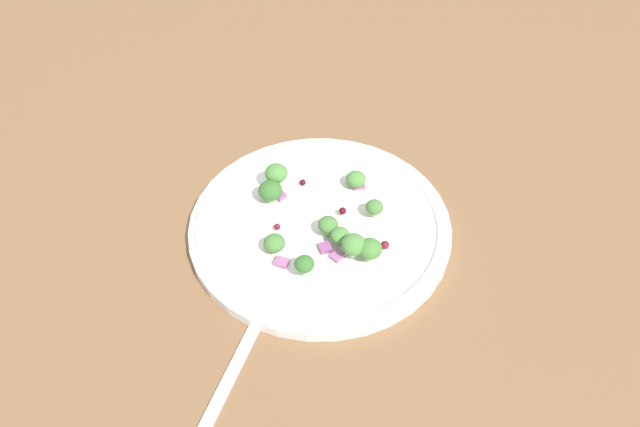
# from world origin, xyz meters

# --- Properties ---
(ground_plane) EXTENTS (1.80, 1.80, 0.02)m
(ground_plane) POSITION_xyz_m (0.00, 0.00, -0.01)
(ground_plane) COLOR brown
(plate) EXTENTS (0.29, 0.29, 0.02)m
(plate) POSITION_xyz_m (0.01, 0.02, 0.01)
(plate) COLOR white
(plate) RESTS_ON ground_plane
(dressing_pool) EXTENTS (0.17, 0.17, 0.00)m
(dressing_pool) POSITION_xyz_m (0.01, 0.02, 0.01)
(dressing_pool) COLOR white
(dressing_pool) RESTS_ON plate
(broccoli_floret_0) EXTENTS (0.03, 0.03, 0.03)m
(broccoli_floret_0) POSITION_xyz_m (0.07, -0.00, 0.03)
(broccoli_floret_0) COLOR #9EC684
(broccoli_floret_0) RESTS_ON plate
(broccoli_floret_1) EXTENTS (0.03, 0.03, 0.03)m
(broccoli_floret_1) POSITION_xyz_m (-0.06, 0.05, 0.03)
(broccoli_floret_1) COLOR #9EC684
(broccoli_floret_1) RESTS_ON plate
(broccoli_floret_2) EXTENTS (0.02, 0.02, 0.02)m
(broccoli_floret_2) POSITION_xyz_m (-0.01, 0.03, 0.03)
(broccoli_floret_2) COLOR #ADD18E
(broccoli_floret_2) RESTS_ON plate
(broccoli_floret_3) EXTENTS (0.02, 0.02, 0.02)m
(broccoli_floret_3) POSITION_xyz_m (-0.05, -0.01, 0.03)
(broccoli_floret_3) COLOR #9EC684
(broccoli_floret_3) RESTS_ON plate
(broccoli_floret_4) EXTENTS (0.02, 0.02, 0.02)m
(broccoli_floret_4) POSITION_xyz_m (-0.02, -0.05, 0.03)
(broccoli_floret_4) COLOR #8EB77A
(broccoli_floret_4) RESTS_ON plate
(broccoli_floret_5) EXTENTS (0.02, 0.02, 0.02)m
(broccoli_floret_5) POSITION_xyz_m (-0.02, 0.04, 0.03)
(broccoli_floret_5) COLOR #ADD18E
(broccoli_floret_5) RESTS_ON plate
(broccoli_floret_6) EXTENTS (0.03, 0.03, 0.03)m
(broccoli_floret_6) POSITION_xyz_m (-0.04, 0.05, 0.03)
(broccoli_floret_6) COLOR #8EB77A
(broccoli_floret_6) RESTS_ON plate
(broccoli_floret_7) EXTENTS (0.02, 0.02, 0.02)m
(broccoli_floret_7) POSITION_xyz_m (0.04, 0.07, 0.03)
(broccoli_floret_7) COLOR #9EC684
(broccoli_floret_7) RESTS_ON plate
(broccoli_floret_8) EXTENTS (0.02, 0.02, 0.02)m
(broccoli_floret_8) POSITION_xyz_m (-0.00, 0.09, 0.03)
(broccoli_floret_8) COLOR #8EB77A
(broccoli_floret_8) RESTS_ON plate
(broccoli_floret_9) EXTENTS (0.03, 0.03, 0.03)m
(broccoli_floret_9) POSITION_xyz_m (0.07, -0.02, 0.04)
(broccoli_floret_9) COLOR #ADD18E
(broccoli_floret_9) RESTS_ON plate
(cranberry_0) EXTENTS (0.01, 0.01, 0.01)m
(cranberry_0) POSITION_xyz_m (-0.07, 0.04, 0.02)
(cranberry_0) COLOR maroon
(cranberry_0) RESTS_ON plate
(cranberry_1) EXTENTS (0.01, 0.01, 0.01)m
(cranberry_1) POSITION_xyz_m (0.05, 0.04, 0.02)
(cranberry_1) COLOR maroon
(cranberry_1) RESTS_ON plate
(cranberry_2) EXTENTS (0.01, 0.01, 0.01)m
(cranberry_2) POSITION_xyz_m (0.04, -0.03, 0.02)
(cranberry_2) COLOR #4C0A14
(cranberry_2) RESTS_ON plate
(cranberry_3) EXTENTS (0.01, 0.01, 0.01)m
(cranberry_3) POSITION_xyz_m (-0.02, 0.00, 0.02)
(cranberry_3) COLOR #4C0A14
(cranberry_3) RESTS_ON plate
(cranberry_4) EXTENTS (0.01, 0.01, 0.01)m
(cranberry_4) POSITION_xyz_m (-0.01, -0.05, 0.02)
(cranberry_4) COLOR maroon
(cranberry_4) RESTS_ON plate
(onion_bit_0) EXTENTS (0.01, 0.01, 0.00)m
(onion_bit_0) POSITION_xyz_m (0.03, 0.08, 0.02)
(onion_bit_0) COLOR #A35B93
(onion_bit_0) RESTS_ON plate
(onion_bit_1) EXTENTS (0.02, 0.02, 0.01)m
(onion_bit_1) POSITION_xyz_m (-0.01, 0.05, 0.02)
(onion_bit_1) COLOR #934C84
(onion_bit_1) RESTS_ON plate
(onion_bit_2) EXTENTS (0.02, 0.02, 0.00)m
(onion_bit_2) POSITION_xyz_m (-0.02, -0.05, 0.02)
(onion_bit_2) COLOR #A35B93
(onion_bit_2) RESTS_ON plate
(onion_bit_3) EXTENTS (0.01, 0.02, 0.00)m
(onion_bit_3) POSITION_xyz_m (0.06, -0.01, 0.02)
(onion_bit_3) COLOR #A35B93
(onion_bit_3) RESTS_ON plate
(onion_bit_4) EXTENTS (0.02, 0.02, 0.00)m
(onion_bit_4) POSITION_xyz_m (-0.03, 0.06, 0.02)
(onion_bit_4) COLOR #A35B93
(onion_bit_4) RESTS_ON plate
(fork) EXTENTS (0.03, 0.19, 0.01)m
(fork) POSITION_xyz_m (0.03, 0.19, 0.00)
(fork) COLOR silver
(fork) RESTS_ON ground_plane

